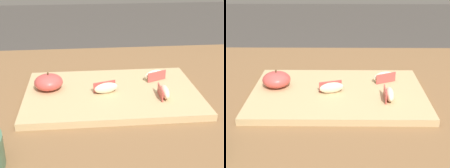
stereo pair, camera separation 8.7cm
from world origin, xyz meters
TOP-DOWN VIEW (x-y plane):
  - dining_table at (0.00, 0.00)m, footprint 1.41×0.87m
  - cutting_board at (-0.06, -0.01)m, footprint 0.46×0.31m
  - apple_half_skin_up at (-0.23, 0.02)m, footprint 0.08×0.08m
  - apple_wedge_back at (0.07, -0.06)m, footprint 0.03×0.07m
  - apple_wedge_left at (0.07, 0.06)m, footprint 0.07×0.05m
  - apple_wedge_middle at (-0.08, -0.02)m, footprint 0.07×0.04m

SIDE VIEW (x-z plane):
  - dining_table at x=0.00m, z-range 0.28..1.05m
  - cutting_board at x=-0.06m, z-range 0.77..0.78m
  - apple_wedge_back at x=0.07m, z-range 0.78..0.81m
  - apple_wedge_left at x=0.07m, z-range 0.78..0.81m
  - apple_wedge_middle at x=-0.08m, z-range 0.78..0.81m
  - apple_half_skin_up at x=-0.23m, z-range 0.78..0.83m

